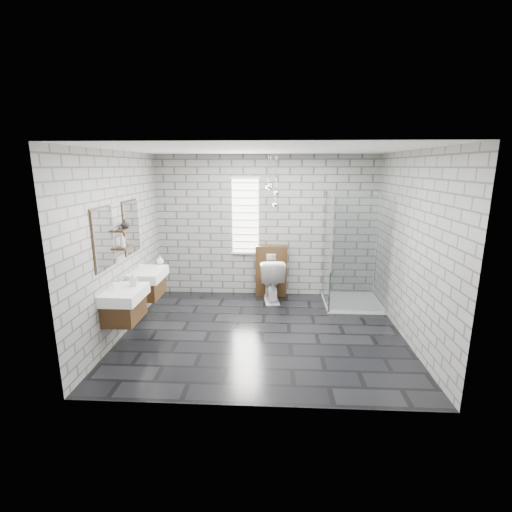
# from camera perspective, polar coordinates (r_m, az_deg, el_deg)

# --- Properties ---
(floor) EXTENTS (4.20, 3.60, 0.02)m
(floor) POSITION_cam_1_polar(r_m,az_deg,el_deg) (5.80, 1.01, -11.74)
(floor) COLOR black
(floor) RESTS_ON ground
(ceiling) EXTENTS (4.20, 3.60, 0.02)m
(ceiling) POSITION_cam_1_polar(r_m,az_deg,el_deg) (5.25, 1.14, 16.19)
(ceiling) COLOR white
(ceiling) RESTS_ON wall_back
(wall_back) EXTENTS (4.20, 0.02, 2.70)m
(wall_back) POSITION_cam_1_polar(r_m,az_deg,el_deg) (7.14, 1.58, 4.55)
(wall_back) COLOR gray
(wall_back) RESTS_ON floor
(wall_front) EXTENTS (4.20, 0.02, 2.70)m
(wall_front) POSITION_cam_1_polar(r_m,az_deg,el_deg) (3.61, 0.06, -4.53)
(wall_front) COLOR gray
(wall_front) RESTS_ON floor
(wall_left) EXTENTS (0.02, 3.60, 2.70)m
(wall_left) POSITION_cam_1_polar(r_m,az_deg,el_deg) (5.83, -20.16, 1.65)
(wall_left) COLOR gray
(wall_left) RESTS_ON floor
(wall_right) EXTENTS (0.02, 3.60, 2.70)m
(wall_right) POSITION_cam_1_polar(r_m,az_deg,el_deg) (5.70, 22.81, 1.15)
(wall_right) COLOR gray
(wall_right) RESTS_ON floor
(vanity_left) EXTENTS (0.47, 0.70, 1.57)m
(vanity_left) POSITION_cam_1_polar(r_m,az_deg,el_deg) (5.41, -19.93, -5.76)
(vanity_left) COLOR #402913
(vanity_left) RESTS_ON wall_left
(vanity_right) EXTENTS (0.47, 0.70, 1.57)m
(vanity_right) POSITION_cam_1_polar(r_m,az_deg,el_deg) (6.26, -16.57, -2.90)
(vanity_right) COLOR #402913
(vanity_right) RESTS_ON wall_left
(shelf_lower) EXTENTS (0.14, 0.30, 0.03)m
(shelf_lower) POSITION_cam_1_polar(r_m,az_deg,el_deg) (5.76, -19.59, 1.25)
(shelf_lower) COLOR #402913
(shelf_lower) RESTS_ON wall_left
(shelf_upper) EXTENTS (0.14, 0.30, 0.03)m
(shelf_upper) POSITION_cam_1_polar(r_m,az_deg,el_deg) (5.71, -19.80, 3.80)
(shelf_upper) COLOR #402913
(shelf_upper) RESTS_ON wall_left
(window) EXTENTS (0.56, 0.05, 1.48)m
(window) POSITION_cam_1_polar(r_m,az_deg,el_deg) (7.10, -1.66, 6.14)
(window) COLOR white
(window) RESTS_ON wall_back
(cistern_panel) EXTENTS (0.60, 0.20, 1.00)m
(cistern_panel) POSITION_cam_1_polar(r_m,az_deg,el_deg) (7.21, 2.35, -2.27)
(cistern_panel) COLOR #402913
(cistern_panel) RESTS_ON floor
(flush_plate) EXTENTS (0.18, 0.01, 0.12)m
(flush_plate) POSITION_cam_1_polar(r_m,az_deg,el_deg) (7.04, 2.36, -0.16)
(flush_plate) COLOR silver
(flush_plate) RESTS_ON cistern_panel
(shower_enclosure) EXTENTS (1.00, 1.00, 2.03)m
(shower_enclosure) POSITION_cam_1_polar(r_m,az_deg,el_deg) (6.85, 14.08, -3.54)
(shower_enclosure) COLOR white
(shower_enclosure) RESTS_ON floor
(pendant_cluster) EXTENTS (0.24, 0.23, 0.93)m
(pendant_cluster) POSITION_cam_1_polar(r_m,az_deg,el_deg) (6.64, 2.50, 9.99)
(pendant_cluster) COLOR silver
(pendant_cluster) RESTS_ON ceiling
(toilet) EXTENTS (0.55, 0.85, 0.81)m
(toilet) POSITION_cam_1_polar(r_m,az_deg,el_deg) (7.00, 2.31, -3.57)
(toilet) COLOR white
(toilet) RESTS_ON floor
(soap_bottle_a) EXTENTS (0.12, 0.12, 0.21)m
(soap_bottle_a) POSITION_cam_1_polar(r_m,az_deg,el_deg) (5.43, -18.42, -3.38)
(soap_bottle_a) COLOR #B2B2B2
(soap_bottle_a) RESTS_ON vanity_left
(soap_bottle_b) EXTENTS (0.14, 0.14, 0.15)m
(soap_bottle_b) POSITION_cam_1_polar(r_m,az_deg,el_deg) (6.51, -14.56, -0.58)
(soap_bottle_b) COLOR #B2B2B2
(soap_bottle_b) RESTS_ON vanity_right
(soap_bottle_c) EXTENTS (0.09, 0.09, 0.20)m
(soap_bottle_c) POSITION_cam_1_polar(r_m,az_deg,el_deg) (5.67, -19.85, 2.24)
(soap_bottle_c) COLOR #B2B2B2
(soap_bottle_c) RESTS_ON shelf_lower
(vase) EXTENTS (0.16, 0.16, 0.13)m
(vase) POSITION_cam_1_polar(r_m,az_deg,el_deg) (5.75, -19.53, 4.70)
(vase) COLOR #B2B2B2
(vase) RESTS_ON shelf_upper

